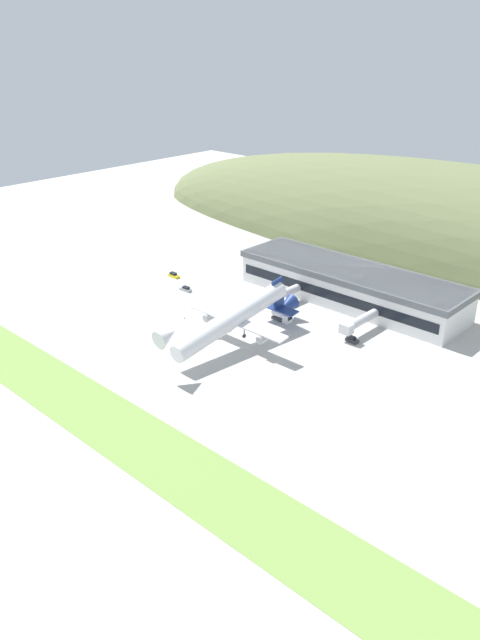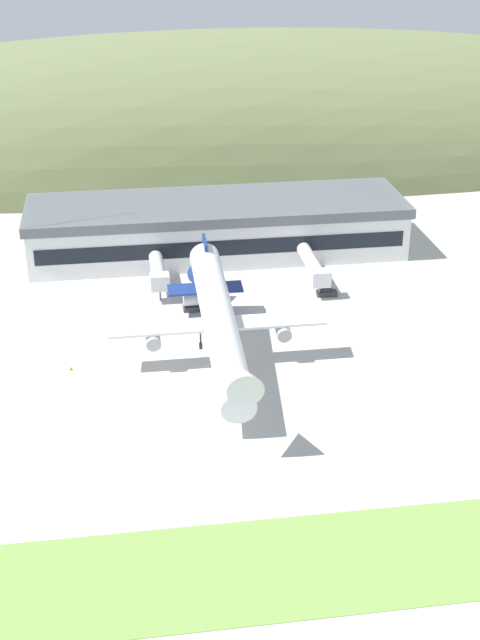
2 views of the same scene
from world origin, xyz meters
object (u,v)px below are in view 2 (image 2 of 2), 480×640
at_px(jetway_1, 313,266).
at_px(service_car_1, 326,292).
at_px(fuel_truck, 200,301).
at_px(traffic_cone_0, 71,368).
at_px(terminal_building, 217,224).
at_px(cargo_airplane, 219,321).
at_px(jetway_0, 158,272).

bearing_deg(jetway_1, service_car_1, -72.95).
relative_size(fuel_truck, traffic_cone_0, 11.07).
bearing_deg(service_car_1, fuel_truck, -173.90).
xyz_separation_m(terminal_building, traffic_cone_0, (-28.57, -45.49, -5.95)).
height_order(service_car_1, traffic_cone_0, service_car_1).
relative_size(jetway_1, service_car_1, 4.22).
bearing_deg(terminal_building, cargo_airplane, -96.79).
height_order(jetway_0, fuel_truck, jetway_0).
bearing_deg(cargo_airplane, fuel_truck, 91.75).
height_order(terminal_building, jetway_0, terminal_building).
height_order(terminal_building, jetway_1, terminal_building).
xyz_separation_m(service_car_1, fuel_truck, (-23.48, -2.51, 0.88)).
distance_m(terminal_building, jetway_1, 24.93).
bearing_deg(jetway_1, jetway_0, 177.31).
xyz_separation_m(jetway_0, traffic_cone_0, (-15.47, -27.59, -3.71)).
bearing_deg(cargo_airplane, jetway_1, 53.11).
height_order(cargo_airplane, traffic_cone_0, cargo_airplane).
relative_size(cargo_airplane, fuel_truck, 8.24).
relative_size(terminal_building, service_car_1, 19.60).
relative_size(cargo_airplane, service_car_1, 13.71).
height_order(jetway_0, traffic_cone_0, jetway_0).
bearing_deg(service_car_1, cargo_airplane, -134.02).
relative_size(jetway_0, traffic_cone_0, 23.64).
distance_m(service_car_1, traffic_cone_0, 50.49).
relative_size(terminal_building, fuel_truck, 11.78).
xyz_separation_m(cargo_airplane, traffic_cone_0, (-22.89, 2.22, -7.51)).
bearing_deg(cargo_airplane, traffic_cone_0, 174.47).
height_order(terminal_building, fuel_truck, terminal_building).
height_order(jetway_0, jetway_1, same).
bearing_deg(service_car_1, terminal_building, 125.48).
distance_m(jetway_0, cargo_airplane, 30.95).
height_order(cargo_airplane, fuel_truck, cargo_airplane).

